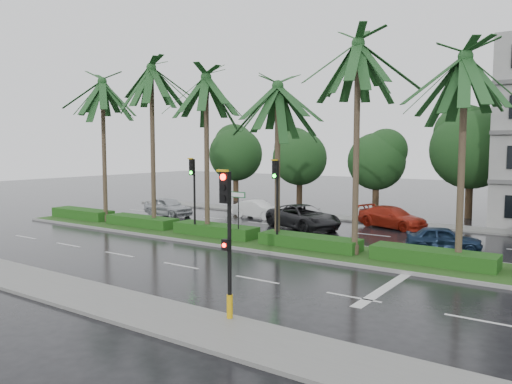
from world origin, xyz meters
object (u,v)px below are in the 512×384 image
Objects in this scene: car_silver at (168,207)px; car_blue at (443,239)px; car_red at (392,217)px; signal_median_left at (193,185)px; street_sign at (238,204)px; car_white at (258,209)px; signal_near at (227,238)px; car_darkgrey at (303,217)px.

car_silver is 20.11m from car_blue.
signal_median_left is at bearing 158.19° from car_red.
signal_median_left is 1.05× the size of car_silver.
signal_median_left is 3.13m from street_sign.
car_silver reaches higher than car_white.
street_sign reaches higher than car_blue.
car_silver is at bearing 152.77° from street_sign.
car_silver is at bearing 118.73° from car_white.
signal_median_left is 8.99m from car_white.
signal_near is 0.81× the size of car_darkgrey.
car_white is (-1.50, 8.54, -2.36)m from signal_median_left.
car_white is at bearing 118.30° from street_sign.
car_silver is 1.07× the size of car_white.
signal_near reaches higher than car_red.
car_silver is at bearing 143.41° from signal_median_left.
signal_near is at bearing -144.72° from car_white.
car_darkgrey is at bearing -80.47° from car_silver.
car_darkgrey is 1.15× the size of car_red.
street_sign is 6.31m from car_darkgrey.
car_darkgrey is at bearing 59.60° from car_blue.
signal_median_left is (-10.00, 9.69, 0.49)m from signal_near.
signal_near is at bearing -125.18° from car_silver.
signal_median_left is 0.93× the size of car_red.
car_silver is at bearing 122.45° from car_red.
car_blue is at bearing -79.72° from car_darkgrey.
car_darkgrey reaches higher than car_silver.
car_darkgrey is 9.21m from car_blue.
signal_median_left is at bearing -176.53° from street_sign.
street_sign reaches higher than car_silver.
car_darkgrey is (11.07, 0.71, 0.04)m from car_silver.
signal_near is at bearing -135.33° from car_darkgrey.
signal_near is 19.68m from car_red.
car_red is at bearing -29.74° from car_darkgrey.
car_red reaches higher than car_white.
car_blue is (9.00, -1.96, -0.14)m from car_darkgrey.
signal_median_left reaches higher than car_red.
car_silver is 1.16× the size of car_blue.
car_blue is at bearing 79.91° from signal_near.
car_blue is at bearing -103.57° from car_white.
street_sign is at bearing -162.08° from car_darkgrey.
car_red is at bearing -69.08° from car_silver.
car_darkgrey is at bearing 112.09° from signal_near.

